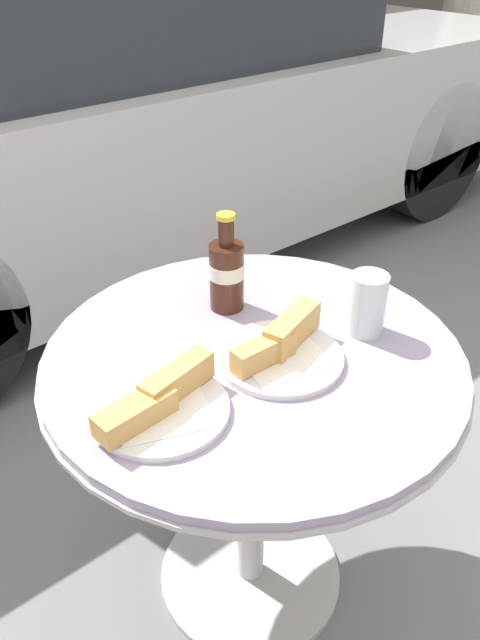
{
  "coord_description": "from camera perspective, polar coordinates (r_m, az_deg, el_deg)",
  "views": [
    {
      "loc": [
        -0.63,
        -0.71,
        1.38
      ],
      "look_at": [
        0.0,
        0.04,
        0.74
      ],
      "focal_mm": 35.0,
      "sensor_mm": 36.0,
      "label": 1
    }
  ],
  "objects": [
    {
      "name": "cola_bottle_left",
      "position": [
        1.26,
        -1.24,
        4.4
      ],
      "size": [
        0.07,
        0.07,
        0.21
      ],
      "color": "#3D1E14",
      "rests_on": "bistro_table"
    },
    {
      "name": "bistro_table",
      "position": [
        1.27,
        1.16,
        -8.29
      ],
      "size": [
        0.8,
        0.8,
        0.69
      ],
      "color": "#B7B7BC",
      "rests_on": "ground_plane"
    },
    {
      "name": "ground_plane",
      "position": [
        1.67,
        0.94,
        -22.23
      ],
      "size": [
        30.0,
        30.0,
        0.0
      ],
      "primitive_type": "plane",
      "color": "slate"
    },
    {
      "name": "lunch_plate_near",
      "position": [
        1.03,
        -7.37,
        -7.56
      ],
      "size": [
        0.24,
        0.23,
        0.06
      ],
      "color": "white",
      "rests_on": "bistro_table"
    },
    {
      "name": "lunch_plate_far",
      "position": [
        1.15,
        3.76,
        -2.59
      ],
      "size": [
        0.24,
        0.23,
        0.07
      ],
      "color": "white",
      "rests_on": "bistro_table"
    },
    {
      "name": "parked_car",
      "position": [
        3.06,
        -10.65,
        18.5
      ],
      "size": [
        4.17,
        1.78,
        1.28
      ],
      "color": "#B7B7BC",
      "rests_on": "ground_plane"
    },
    {
      "name": "drinking_glass",
      "position": [
        1.22,
        11.52,
        1.23
      ],
      "size": [
        0.07,
        0.07,
        0.12
      ],
      "color": "silver",
      "rests_on": "bistro_table"
    }
  ]
}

